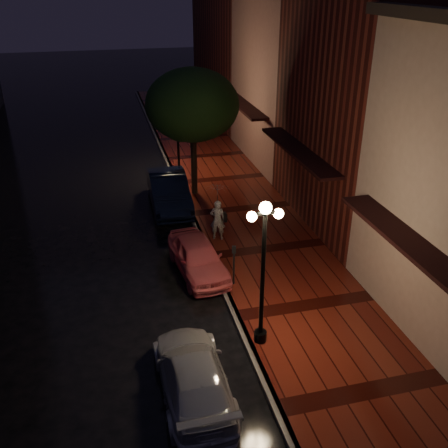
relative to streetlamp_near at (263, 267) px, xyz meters
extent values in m
plane|color=black|center=(-0.35, 5.00, -2.60)|extent=(120.00, 120.00, 0.00)
cube|color=#48120C|center=(1.90, 5.00, -2.53)|extent=(4.50, 60.00, 0.15)
cube|color=#595451|center=(-0.35, 5.00, -2.53)|extent=(0.25, 60.00, 0.15)
cube|color=#511914|center=(6.65, 7.00, 2.90)|extent=(5.00, 8.00, 11.00)
cube|color=#8C5951|center=(6.65, 15.00, 1.90)|extent=(5.00, 8.00, 9.00)
cube|color=#511914|center=(6.65, 25.00, 2.40)|extent=(5.00, 12.00, 10.00)
cylinder|color=black|center=(0.00, 0.00, -0.45)|extent=(0.12, 0.12, 4.00)
cylinder|color=black|center=(0.00, 0.00, -2.30)|extent=(0.36, 0.36, 0.30)
cube|color=black|center=(0.00, 0.00, 1.55)|extent=(0.70, 0.08, 0.08)
sphere|color=#F8D495|center=(0.00, 0.00, 1.70)|extent=(0.32, 0.32, 0.32)
sphere|color=#F8D495|center=(-0.35, 0.00, 1.50)|extent=(0.26, 0.26, 0.26)
sphere|color=#F8D495|center=(0.35, 0.00, 1.50)|extent=(0.26, 0.26, 0.26)
cylinder|color=black|center=(0.00, 14.00, -0.45)|extent=(0.12, 0.12, 4.00)
cylinder|color=black|center=(0.00, 14.00, -2.30)|extent=(0.36, 0.36, 0.30)
cube|color=black|center=(0.00, 14.00, 1.55)|extent=(0.70, 0.08, 0.08)
sphere|color=#F8D495|center=(0.00, 14.00, 1.70)|extent=(0.32, 0.32, 0.32)
sphere|color=#F8D495|center=(-0.35, 14.00, 1.50)|extent=(0.26, 0.26, 0.26)
sphere|color=#F8D495|center=(0.35, 14.00, 1.50)|extent=(0.26, 0.26, 0.26)
cylinder|color=black|center=(0.25, 11.00, -0.85)|extent=(0.28, 0.28, 3.20)
ellipsoid|color=black|center=(0.25, 11.00, 1.75)|extent=(4.16, 4.16, 3.20)
sphere|color=black|center=(0.95, 11.60, 1.15)|extent=(1.80, 1.80, 1.80)
sphere|color=black|center=(-0.35, 10.30, 1.25)|extent=(1.80, 1.80, 1.80)
imported|color=#F0636A|center=(-0.95, 4.23, -1.97)|extent=(1.89, 3.84, 1.26)
imported|color=black|center=(-1.12, 10.04, -1.83)|extent=(1.71, 4.70, 1.54)
imported|color=#B3B4BB|center=(-2.20, -1.38, -2.00)|extent=(1.68, 4.11, 1.19)
imported|color=white|center=(0.25, 6.27, -1.64)|extent=(0.70, 0.60, 1.63)
imported|color=silver|center=(0.25, 6.27, -0.61)|extent=(0.94, 0.96, 0.87)
cylinder|color=black|center=(0.25, 6.27, -1.26)|extent=(0.02, 0.02, 1.30)
cube|color=black|center=(0.52, 6.22, -1.53)|extent=(0.13, 0.30, 0.33)
cylinder|color=black|center=(0.02, 2.99, -1.84)|extent=(0.07, 0.07, 1.21)
cube|color=black|center=(0.02, 2.99, -1.13)|extent=(0.15, 0.13, 0.24)
camera|label=1|loc=(-3.72, -10.63, 6.87)|focal=40.00mm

